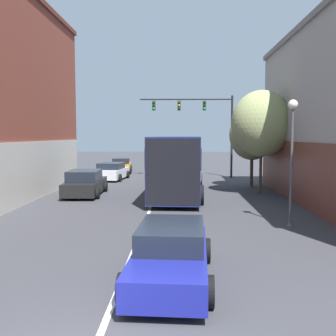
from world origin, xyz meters
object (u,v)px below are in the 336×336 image
Objects in this scene: parked_car_left_far at (121,166)px; street_tree_near at (252,135)px; parked_car_left_near at (112,172)px; traffic_signal_gantry at (202,117)px; street_tree_far at (262,123)px; street_lamp at (292,146)px; hatchback_foreground at (171,254)px; parked_car_left_mid at (85,183)px; bus at (178,162)px.

parked_car_left_far is 14.75m from street_tree_near.
street_tree_near is (10.32, -4.13, 2.89)m from parked_car_left_near.
traffic_signal_gantry is 1.47× the size of street_tree_near.
parked_car_left_near is 0.57× the size of traffic_signal_gantry.
street_tree_near reaches higher than parked_car_left_near.
traffic_signal_gantry is (7.25, 1.97, 4.40)m from parked_car_left_near.
parked_car_left_near is 13.12m from street_tree_far.
street_lamp is at bearing -93.73° from street_tree_far.
parked_car_left_far is at bearing 151.86° from traffic_signal_gantry.
hatchback_foreground is 24.03m from traffic_signal_gantry.
parked_car_left_near is (-5.19, 21.57, 0.02)m from hatchback_foreground.
street_tree_far is (10.44, 0.77, 3.53)m from parked_car_left_mid.
street_tree_near is at bearing 89.07° from street_tree_far.
hatchback_foreground is at bearing -109.66° from street_tree_far.
parked_car_left_far reaches higher than hatchback_foreground.
parked_car_left_near is 5.91m from parked_car_left_far.
parked_car_left_far is at bearing 6.87° from parked_car_left_near.
hatchback_foreground is (-0.12, -13.67, -1.30)m from bus.
traffic_signal_gantry is at bearing -123.53° from parked_car_left_far.
parked_car_left_far is 0.55× the size of traffic_signal_gantry.
bus is 2.21× the size of parked_car_left_mid.
parked_car_left_far is 0.87× the size of street_lamp.
hatchback_foreground is 0.77× the size of street_tree_far.
traffic_signal_gantry reaches higher than street_tree_far.
bus is at bearing -173.64° from street_tree_far.
parked_car_left_near is 18.63m from street_lamp.
traffic_signal_gantry reaches higher than hatchback_foreground.
street_tree_far reaches higher than bus.
street_tree_far reaches higher than street_lamp.
traffic_signal_gantry is (7.43, 10.09, 4.35)m from parked_car_left_mid.
street_lamp is (4.41, -7.79, 1.19)m from bus.
bus is 9.61m from parked_car_left_near.
bus is 6.47m from street_tree_near.
bus is 2.13× the size of street_lamp.
bus is 5.49m from street_tree_far.
street_tree_near is at bearing -139.29° from parked_car_left_far.
traffic_signal_gantry is at bearing 116.69° from street_tree_near.
street_lamp is (9.72, -15.69, 2.47)m from parked_car_left_near.
street_tree_far is at bearing -90.93° from street_tree_near.
street_tree_far reaches higher than parked_car_left_mid.
parked_car_left_far is at bearing 136.10° from street_tree_near.
street_tree_far reaches higher than parked_car_left_near.
parked_car_left_near is at bearing 36.44° from bus.
traffic_signal_gantry is 17.94m from street_lamp.
parked_car_left_near is at bearing 158.19° from street_tree_near.
hatchback_foreground is 18.41m from street_tree_near.
parked_car_left_near is at bearing 121.78° from street_lamp.
parked_car_left_mid is (-5.48, -0.22, -1.24)m from bus.
bus reaches higher than hatchback_foreground.
bus is 10.53m from traffic_signal_gantry.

